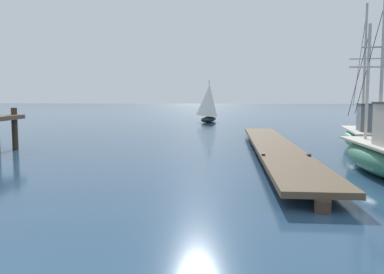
# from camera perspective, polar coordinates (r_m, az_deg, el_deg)

# --- Properties ---
(floating_dock) EXTENTS (2.46, 18.73, 0.53)m
(floating_dock) POSITION_cam_1_polar(r_m,az_deg,el_deg) (17.96, 11.83, -1.26)
(floating_dock) COLOR brown
(floating_dock) RESTS_ON ground
(fishing_boat_0) EXTENTS (2.31, 6.62, 7.02)m
(fishing_boat_0) POSITION_cam_1_polar(r_m,az_deg,el_deg) (20.62, 23.63, 0.10)
(fishing_boat_0) COLOR #337556
(fishing_boat_0) RESTS_ON ground
(fishing_boat_1) EXTENTS (1.69, 6.59, 5.85)m
(fishing_boat_1) POSITION_cam_1_polar(r_m,az_deg,el_deg) (14.10, 26.02, -2.05)
(fishing_boat_1) COLOR #337556
(fishing_boat_1) RESTS_ON ground
(distant_sailboat) EXTENTS (2.94, 4.62, 4.42)m
(distant_sailboat) POSITION_cam_1_polar(r_m,az_deg,el_deg) (41.29, 2.38, 4.95)
(distant_sailboat) COLOR black
(distant_sailboat) RESTS_ON ground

